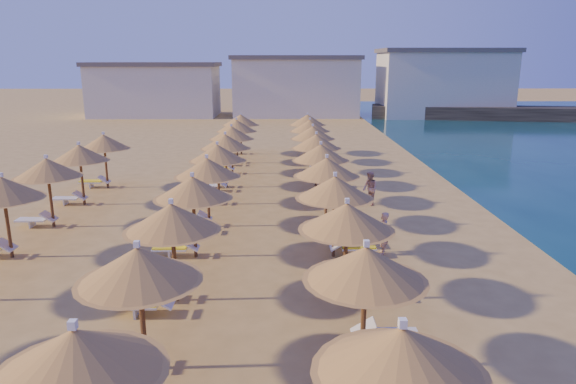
{
  "coord_description": "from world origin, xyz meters",
  "views": [
    {
      "loc": [
        0.52,
        -17.22,
        6.78
      ],
      "look_at": [
        0.71,
        4.0,
        1.3
      ],
      "focal_mm": 32.0,
      "sensor_mm": 36.0,
      "label": 1
    }
  ],
  "objects_px": {
    "parasol_row_east": "(327,168)",
    "parasol_row_west": "(207,169)",
    "jetty": "(502,113)",
    "beachgoer_a": "(383,233)",
    "beachgoer_b": "(370,188)"
  },
  "relations": [
    {
      "from": "parasol_row_east",
      "to": "parasol_row_west",
      "type": "bearing_deg",
      "value": 180.0
    },
    {
      "from": "parasol_row_west",
      "to": "beachgoer_b",
      "type": "xyz_separation_m",
      "value": [
        7.25,
        3.24,
        -1.66
      ]
    },
    {
      "from": "jetty",
      "to": "beachgoer_b",
      "type": "height_order",
      "value": "beachgoer_b"
    },
    {
      "from": "jetty",
      "to": "parasol_row_west",
      "type": "height_order",
      "value": "parasol_row_west"
    },
    {
      "from": "beachgoer_a",
      "to": "beachgoer_b",
      "type": "distance_m",
      "value": 6.44
    },
    {
      "from": "beachgoer_a",
      "to": "beachgoer_b",
      "type": "bearing_deg",
      "value": -171.06
    },
    {
      "from": "parasol_row_west",
      "to": "parasol_row_east",
      "type": "bearing_deg",
      "value": 0.0
    },
    {
      "from": "parasol_row_east",
      "to": "beachgoer_a",
      "type": "height_order",
      "value": "parasol_row_east"
    },
    {
      "from": "jetty",
      "to": "beachgoer_a",
      "type": "xyz_separation_m",
      "value": [
        -21.99,
        -42.63,
        0.02
      ]
    },
    {
      "from": "jetty",
      "to": "parasol_row_west",
      "type": "distance_m",
      "value": 48.8
    },
    {
      "from": "parasol_row_east",
      "to": "parasol_row_west",
      "type": "xyz_separation_m",
      "value": [
        -4.88,
        0.0,
        0.0
      ]
    },
    {
      "from": "parasol_row_west",
      "to": "beachgoer_b",
      "type": "height_order",
      "value": "parasol_row_west"
    },
    {
      "from": "beachgoer_a",
      "to": "parasol_row_east",
      "type": "bearing_deg",
      "value": -136.41
    },
    {
      "from": "beachgoer_a",
      "to": "parasol_row_west",
      "type": "bearing_deg",
      "value": -101.3
    },
    {
      "from": "parasol_row_east",
      "to": "parasol_row_west",
      "type": "distance_m",
      "value": 4.88
    }
  ]
}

